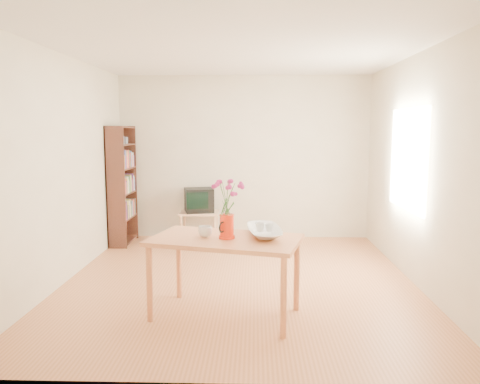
{
  "coord_description": "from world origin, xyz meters",
  "views": [
    {
      "loc": [
        0.18,
        -5.28,
        1.74
      ],
      "look_at": [
        0.0,
        0.3,
        1.0
      ],
      "focal_mm": 35.0,
      "sensor_mm": 36.0,
      "label": 1
    }
  ],
  "objects_px": {
    "table": "(225,247)",
    "bowl": "(264,213)",
    "mug": "(205,232)",
    "pitcher": "(227,227)",
    "television": "(199,200)"
  },
  "relations": [
    {
      "from": "bowl",
      "to": "television",
      "type": "bearing_deg",
      "value": 108.41
    },
    {
      "from": "mug",
      "to": "television",
      "type": "height_order",
      "value": "mug"
    },
    {
      "from": "pitcher",
      "to": "bowl",
      "type": "xyz_separation_m",
      "value": [
        0.35,
        0.13,
        0.12
      ]
    },
    {
      "from": "table",
      "to": "bowl",
      "type": "relative_size",
      "value": 3.27
    },
    {
      "from": "table",
      "to": "bowl",
      "type": "distance_m",
      "value": 0.49
    },
    {
      "from": "pitcher",
      "to": "television",
      "type": "height_order",
      "value": "pitcher"
    },
    {
      "from": "table",
      "to": "television",
      "type": "distance_m",
      "value": 3.09
    },
    {
      "from": "pitcher",
      "to": "mug",
      "type": "relative_size",
      "value": 1.73
    },
    {
      "from": "mug",
      "to": "bowl",
      "type": "xyz_separation_m",
      "value": [
        0.55,
        0.09,
        0.17
      ]
    },
    {
      "from": "television",
      "to": "table",
      "type": "bearing_deg",
      "value": -92.77
    },
    {
      "from": "mug",
      "to": "table",
      "type": "bearing_deg",
      "value": 146.25
    },
    {
      "from": "table",
      "to": "bowl",
      "type": "height_order",
      "value": "bowl"
    },
    {
      "from": "pitcher",
      "to": "mug",
      "type": "distance_m",
      "value": 0.21
    },
    {
      "from": "mug",
      "to": "television",
      "type": "xyz_separation_m",
      "value": [
        -0.42,
        3.0,
        -0.15
      ]
    },
    {
      "from": "pitcher",
      "to": "bowl",
      "type": "height_order",
      "value": "bowl"
    }
  ]
}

